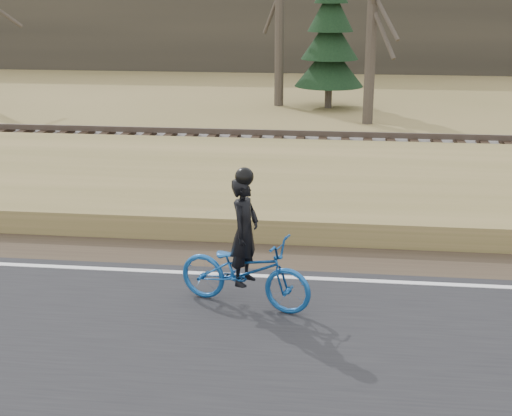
# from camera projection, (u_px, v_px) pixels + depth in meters

# --- Properties ---
(embankment) EXTENTS (120.00, 5.00, 0.44)m
(embankment) POSITION_uv_depth(u_px,v_px,m) (493.00, 203.00, 14.57)
(embankment) COLOR olive
(embankment) RESTS_ON ground
(ballast) EXTENTS (120.00, 3.00, 0.45)m
(ballast) POSITION_uv_depth(u_px,v_px,m) (463.00, 160.00, 18.17)
(ballast) COLOR slate
(ballast) RESTS_ON ground
(railroad) EXTENTS (120.00, 2.40, 0.29)m
(railroad) POSITION_uv_depth(u_px,v_px,m) (464.00, 148.00, 18.08)
(railroad) COLOR black
(railroad) RESTS_ON ballast
(treeline_backdrop) EXTENTS (120.00, 4.00, 6.00)m
(treeline_backdrop) POSITION_uv_depth(u_px,v_px,m) (402.00, 14.00, 38.19)
(treeline_backdrop) COLOR #383328
(treeline_backdrop) RESTS_ON ground
(cyclist) EXTENTS (2.13, 1.25, 2.05)m
(cyclist) POSITION_uv_depth(u_px,v_px,m) (245.00, 263.00, 10.11)
(cyclist) COLOR #14498D
(cyclist) RESTS_ON road
(bare_tree_near_left) EXTENTS (0.36, 0.36, 7.91)m
(bare_tree_near_left) POSITION_uv_depth(u_px,v_px,m) (373.00, 2.00, 22.93)
(bare_tree_near_left) COLOR #453D32
(bare_tree_near_left) RESTS_ON ground
(conifer) EXTENTS (2.60, 2.60, 5.45)m
(conifer) POSITION_uv_depth(u_px,v_px,m) (330.00, 39.00, 26.48)
(conifer) COLOR #453D32
(conifer) RESTS_ON ground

